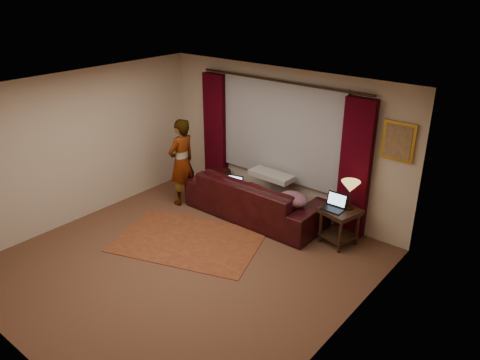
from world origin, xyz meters
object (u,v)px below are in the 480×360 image
Objects in this scene: end_table at (339,226)px; person at (182,162)px; laptop_sofa at (233,184)px; tiffany_lamp at (350,195)px; sofa at (255,190)px; laptop_table at (333,203)px.

end_table is 3.11m from person.
person is at bearing 175.08° from laptop_sofa.
tiffany_lamp is (0.09, 0.09, 0.55)m from end_table.
laptop_sofa is at bearing -170.27° from end_table.
laptop_sofa is at bearing 100.67° from person.
laptop_sofa is at bearing 34.88° from sofa.
end_table is at bearing -176.43° from sofa.
person is (-2.93, -0.45, 0.09)m from laptop_table.
laptop_table is at bearing -7.55° from laptop_sofa.
tiffany_lamp is at bearing 101.60° from person.
laptop_table is (1.53, 0.02, 0.22)m from sofa.
tiffany_lamp reaches higher than sofa.
laptop_table is at bearing -137.41° from end_table.
sofa is 1.64m from end_table.
laptop_sofa is at bearing -172.88° from laptop_table.
end_table is at bearing 100.30° from person.
end_table is 0.56m from tiffany_lamp.
end_table is 0.37× the size of person.
person reaches higher than end_table.
person is (-3.03, -0.53, 0.52)m from end_table.
person is (-1.08, -0.20, 0.20)m from laptop_sofa.
person is (-1.40, -0.42, 0.31)m from sofa.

